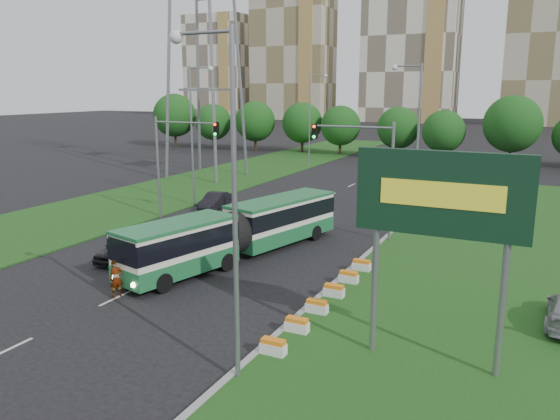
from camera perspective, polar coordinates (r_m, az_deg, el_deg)
The scene contains 20 objects.
ground at distance 31.11m, azimuth -5.15°, elevation -6.39°, with size 360.00×360.00×0.00m, color black.
grass_median at distance 34.68m, azimuth 21.06°, elevation -5.07°, with size 14.00×60.00×0.15m, color #1B4E16.
median_kerb at distance 35.82m, azimuth 9.94°, elevation -3.83°, with size 0.30×60.00×0.18m, color gray.
left_verge at distance 61.03m, azimuth -7.55°, elevation 2.96°, with size 12.00×110.00×0.10m, color #1B4E16.
lane_markings at distance 49.74m, azimuth 3.79°, elevation 0.82°, with size 0.20×100.00×0.01m, color #B8B9B1, non-canonical shape.
flower_planters at distance 26.06m, azimuth 4.80°, elevation -9.15°, with size 1.10×11.50×0.60m, color white, non-canonical shape.
billboard at distance 19.76m, azimuth 16.48°, elevation 0.66°, with size 6.00×0.37×8.00m.
traffic_mast_median at distance 36.99m, azimuth 9.22°, elevation 5.04°, with size 5.76×0.32×8.00m.
traffic_mast_left at distance 42.99m, azimuth -11.00°, elevation 6.00°, with size 5.76×0.32×8.00m.
street_lamps at distance 39.84m, azimuth -1.58°, elevation 6.67°, with size 36.00×60.00×12.00m, color gray, non-canonical shape.
tree_line at distance 80.50m, azimuth 22.32°, elevation 7.62°, with size 120.00×8.00×9.00m, color #124513, non-canonical shape.
apartment_tower_west at distance 193.19m, azimuth 1.39°, elevation 16.63°, with size 26.00×15.00×48.00m, color #B8B194.
apartment_tower_cwest at distance 180.43m, azimuth 13.58°, elevation 17.24°, with size 28.00×15.00×52.00m, color silver.
apartment_tower_ceast at distance 175.77m, azimuth 26.90°, elevation 16.08°, with size 25.00×15.00×50.00m, color #B8B194.
midrise_west at distance 207.15m, azimuth -6.43°, elevation 14.62°, with size 22.00×14.00×36.00m, color silver.
articulated_bus at distance 33.16m, azimuth -4.53°, elevation -2.20°, with size 2.55×16.38×2.70m.
car_left_near at distance 34.18m, azimuth -16.05°, elevation -3.80°, with size 1.75×4.35×1.48m, color black.
car_left_far at distance 47.14m, azimuth -6.83°, elevation 0.97°, with size 1.47×4.21×1.39m, color black.
pedestrian at distance 28.25m, azimuth -16.75°, elevation -6.88°, with size 0.68×0.45×1.86m, color gray.
shopping_trolley at distance 30.50m, azimuth -16.01°, elevation -6.68°, with size 0.33×0.35×0.56m.
Camera 1 is at (15.34, -25.13, 10.04)m, focal length 35.00 mm.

